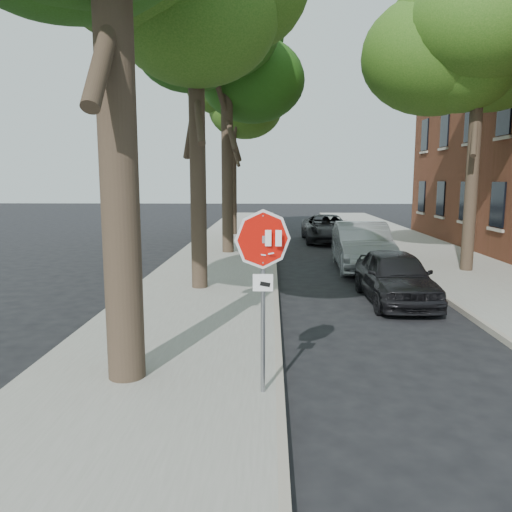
# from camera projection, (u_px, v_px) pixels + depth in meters

# --- Properties ---
(ground) EXTENTS (120.00, 120.00, 0.00)m
(ground) POSITION_uv_depth(u_px,v_px,m) (312.00, 400.00, 7.13)
(ground) COLOR black
(ground) RESTS_ON ground
(sidewalk_left) EXTENTS (4.00, 55.00, 0.12)m
(sidewalk_left) POSITION_uv_depth(u_px,v_px,m) (221.00, 261.00, 19.06)
(sidewalk_left) COLOR gray
(sidewalk_left) RESTS_ON ground
(sidewalk_right) EXTENTS (4.00, 55.00, 0.12)m
(sidewalk_right) POSITION_uv_depth(u_px,v_px,m) (445.00, 262.00, 18.80)
(sidewalk_right) COLOR gray
(sidewalk_right) RESTS_ON ground
(curb_left) EXTENTS (0.12, 55.00, 0.13)m
(curb_left) POSITION_uv_depth(u_px,v_px,m) (275.00, 261.00, 18.99)
(curb_left) COLOR #9E9384
(curb_left) RESTS_ON ground
(curb_right) EXTENTS (0.12, 55.00, 0.13)m
(curb_right) POSITION_uv_depth(u_px,v_px,m) (391.00, 261.00, 18.86)
(curb_right) COLOR #9E9384
(curb_right) RESTS_ON ground
(stop_sign) EXTENTS (0.76, 0.34, 2.61)m
(stop_sign) POSITION_uv_depth(u_px,v_px,m) (263.00, 266.00, 6.83)
(stop_sign) COLOR gray
(stop_sign) RESTS_ON sidewalk_left
(tree_mid_a) EXTENTS (5.59, 5.19, 9.84)m
(tree_mid_a) POSITION_uv_depth(u_px,v_px,m) (195.00, 7.00, 13.09)
(tree_mid_a) COLOR black
(tree_mid_a) RESTS_ON sidewalk_left
(tree_mid_b) EXTENTS (5.88, 5.46, 10.36)m
(tree_mid_b) POSITION_uv_depth(u_px,v_px,m) (226.00, 57.00, 19.95)
(tree_mid_b) COLOR black
(tree_mid_b) RESTS_ON sidewalk_left
(tree_far) EXTENTS (5.29, 4.91, 9.33)m
(tree_far) POSITION_uv_depth(u_px,v_px,m) (232.00, 104.00, 26.98)
(tree_far) COLOR black
(tree_far) RESTS_ON sidewalk_left
(tree_right) EXTENTS (5.29, 4.91, 9.33)m
(tree_right) POSITION_uv_depth(u_px,v_px,m) (478.00, 50.00, 15.85)
(tree_right) COLOR black
(tree_right) RESTS_ON sidewalk_right
(car_a) EXTENTS (1.65, 3.98, 1.35)m
(car_a) POSITION_uv_depth(u_px,v_px,m) (395.00, 276.00, 12.78)
(car_a) COLOR black
(car_a) RESTS_ON ground
(car_b) EXTENTS (1.94, 5.05, 1.64)m
(car_b) POSITION_uv_depth(u_px,v_px,m) (362.00, 246.00, 17.47)
(car_b) COLOR gray
(car_b) RESTS_ON ground
(car_d) EXTENTS (2.32, 4.97, 1.38)m
(car_d) POSITION_uv_depth(u_px,v_px,m) (327.00, 229.00, 25.20)
(car_d) COLOR black
(car_d) RESTS_ON ground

